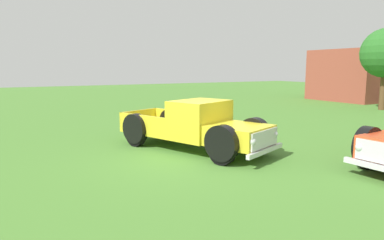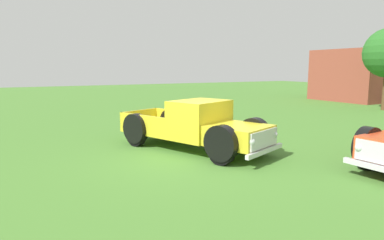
# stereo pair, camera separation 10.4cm
# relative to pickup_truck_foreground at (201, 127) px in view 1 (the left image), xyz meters

# --- Properties ---
(ground_plane) EXTENTS (80.00, 80.00, 0.00)m
(ground_plane) POSITION_rel_pickup_truck_foreground_xyz_m (0.56, -0.50, -0.72)
(ground_plane) COLOR #477A2D
(pickup_truck_foreground) EXTENTS (5.23, 3.45, 1.51)m
(pickup_truck_foreground) POSITION_rel_pickup_truck_foreground_xyz_m (0.00, 0.00, 0.00)
(pickup_truck_foreground) COLOR yellow
(pickup_truck_foreground) RESTS_ON ground_plane
(brick_pavilion) EXTENTS (5.25, 4.73, 3.78)m
(brick_pavilion) POSITION_rel_pickup_truck_foreground_xyz_m (-8.35, 18.24, 1.17)
(brick_pavilion) COLOR brown
(brick_pavilion) RESTS_ON ground_plane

